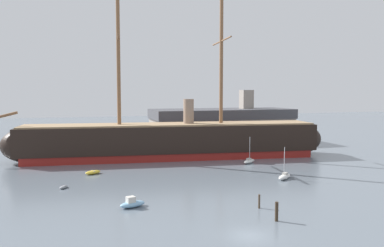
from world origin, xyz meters
TOP-DOWN VIEW (x-y plane):
  - ground_plane at (0.00, 0.00)m, footprint 400.00×400.00m
  - tall_ship at (3.85, 48.32)m, footprint 77.15×17.83m
  - motorboat_foreground_left at (-9.96, 13.57)m, footprint 3.65×2.34m
  - dinghy_mid_left at (-18.51, 26.50)m, footprint 1.65×2.02m
  - sailboat_mid_right at (17.03, 22.45)m, footprint 4.03×3.64m
  - dinghy_alongside_bow at (-13.68, 35.82)m, footprint 3.21×2.50m
  - sailboat_alongside_stern at (17.66, 37.70)m, footprint 4.05×3.62m
  - sailboat_far_left at (-25.81, 54.67)m, footprint 1.48×3.37m
  - motorboat_far_right at (27.99, 53.34)m, footprint 4.28×4.73m
  - dinghy_distant_centre at (1.18, 65.00)m, footprint 2.32×1.83m
  - mooring_piling_nearest at (5.36, 8.50)m, footprint 0.27×0.27m
  - mooring_piling_left_pair at (4.97, 3.36)m, footprint 0.39×0.39m
  - dockside_warehouse_right at (23.59, 68.40)m, footprint 42.70×17.60m

SIDE VIEW (x-z plane):
  - ground_plane at x=0.00m, z-range 0.00..0.00m
  - dinghy_mid_left at x=-18.51m, z-range 0.00..0.44m
  - dinghy_distant_centre at x=1.18m, z-range 0.00..0.51m
  - dinghy_alongside_bow at x=-13.68m, z-range 0.00..0.70m
  - sailboat_far_left at x=-25.81m, z-range -1.76..2.48m
  - sailboat_mid_right at x=17.03m, z-range -2.27..3.19m
  - sailboat_alongside_stern at x=17.66m, z-range -2.27..3.19m
  - motorboat_foreground_left at x=-9.96m, z-range -0.21..1.21m
  - motorboat_far_right at x=27.99m, z-range -0.28..1.62m
  - mooring_piling_nearest at x=5.36m, z-range 0.00..1.77m
  - mooring_piling_left_pair at x=4.97m, z-range 0.00..2.24m
  - tall_ship at x=3.85m, z-range -14.58..22.55m
  - dockside_warehouse_right at x=23.59m, z-range -2.68..12.42m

